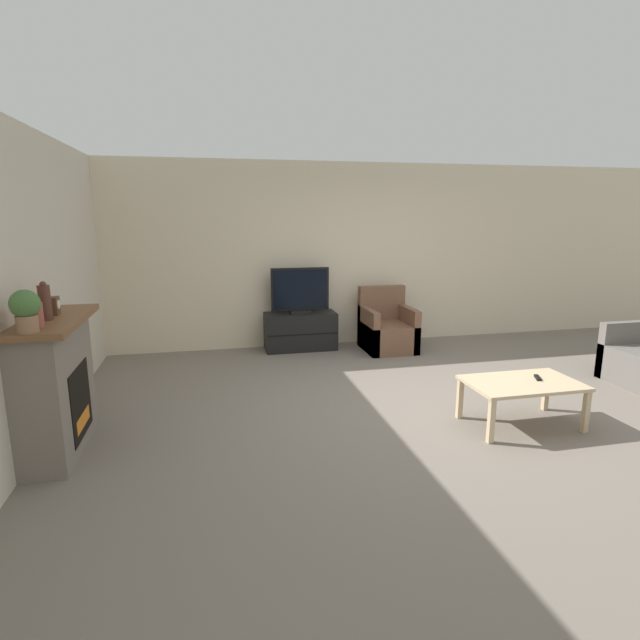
# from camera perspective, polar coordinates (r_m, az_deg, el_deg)

# --- Properties ---
(ground_plane) EXTENTS (24.00, 24.00, 0.00)m
(ground_plane) POSITION_cam_1_polar(r_m,az_deg,el_deg) (5.38, 11.43, -9.55)
(ground_plane) COLOR slate
(wall_back) EXTENTS (12.00, 0.06, 2.70)m
(wall_back) POSITION_cam_1_polar(r_m,az_deg,el_deg) (7.60, 3.43, 7.45)
(wall_back) COLOR beige
(wall_back) RESTS_ON ground
(wall_left) EXTENTS (0.06, 12.00, 2.70)m
(wall_left) POSITION_cam_1_polar(r_m,az_deg,el_deg) (4.82, -30.49, 3.15)
(wall_left) COLOR beige
(wall_left) RESTS_ON ground
(fireplace) EXTENTS (0.47, 1.23, 1.14)m
(fireplace) POSITION_cam_1_polar(r_m,az_deg,el_deg) (4.69, -27.95, -6.50)
(fireplace) COLOR slate
(fireplace) RESTS_ON ground
(mantel_vase_left) EXTENTS (0.13, 0.13, 0.23)m
(mantel_vase_left) POSITION_cam_1_polar(r_m,az_deg,el_deg) (4.18, -29.89, 0.59)
(mantel_vase_left) COLOR #994C3D
(mantel_vase_left) RESTS_ON fireplace
(mantel_vase_centre_left) EXTENTS (0.09, 0.09, 0.31)m
(mantel_vase_centre_left) POSITION_cam_1_polar(r_m,az_deg,el_deg) (4.44, -28.93, 1.82)
(mantel_vase_centre_left) COLOR #512D23
(mantel_vase_centre_left) RESTS_ON fireplace
(mantel_clock) EXTENTS (0.08, 0.11, 0.15)m
(mantel_clock) POSITION_cam_1_polar(r_m,az_deg,el_deg) (4.65, -28.12, 1.44)
(mantel_clock) COLOR brown
(mantel_clock) RESTS_ON fireplace
(potted_plant) EXTENTS (0.20, 0.20, 0.30)m
(potted_plant) POSITION_cam_1_polar(r_m,az_deg,el_deg) (4.03, -30.62, 1.12)
(potted_plant) COLOR #936B4C
(potted_plant) RESTS_ON fireplace
(tv_stand) EXTENTS (1.04, 0.43, 0.55)m
(tv_stand) POSITION_cam_1_polar(r_m,az_deg,el_deg) (7.31, -2.24, -1.29)
(tv_stand) COLOR black
(tv_stand) RESTS_ON ground
(tv) EXTENTS (0.84, 0.18, 0.66)m
(tv) POSITION_cam_1_polar(r_m,az_deg,el_deg) (7.20, -2.28, 3.23)
(tv) COLOR black
(tv) RESTS_ON tv_stand
(armchair) EXTENTS (0.70, 0.76, 0.91)m
(armchair) POSITION_cam_1_polar(r_m,az_deg,el_deg) (7.36, 7.65, -1.12)
(armchair) COLOR brown
(armchair) RESTS_ON ground
(coffee_table) EXTENTS (1.03, 0.64, 0.43)m
(coffee_table) POSITION_cam_1_polar(r_m,az_deg,el_deg) (5.05, 22.11, -7.08)
(coffee_table) COLOR #CCB289
(coffee_table) RESTS_ON ground
(remote) EXTENTS (0.10, 0.15, 0.02)m
(remote) POSITION_cam_1_polar(r_m,az_deg,el_deg) (5.17, 23.61, -6.06)
(remote) COLOR black
(remote) RESTS_ON coffee_table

